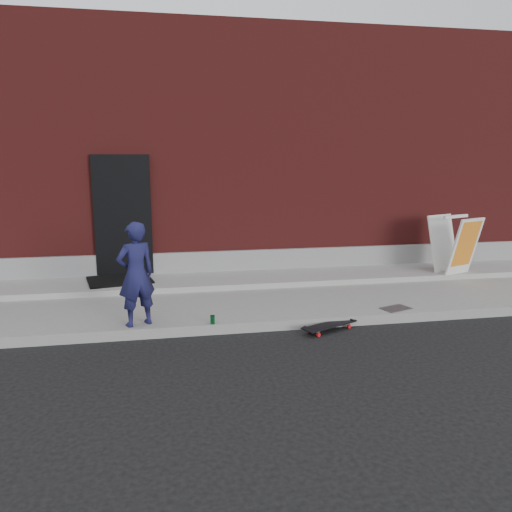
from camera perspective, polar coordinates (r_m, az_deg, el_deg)
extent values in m
plane|color=black|center=(7.36, 4.66, -8.41)|extent=(80.00, 80.00, 0.00)
cube|color=gray|center=(8.73, 2.09, -4.72)|extent=(20.00, 3.00, 0.15)
cube|color=gray|center=(9.55, 0.91, -2.55)|extent=(20.00, 1.20, 0.10)
cube|color=#5B1A19|center=(13.81, -2.92, 11.29)|extent=(20.00, 8.00, 5.00)
cube|color=gray|center=(10.04, 0.27, -0.41)|extent=(20.00, 0.10, 0.40)
cube|color=black|center=(9.74, -14.97, 4.52)|extent=(1.05, 0.12, 2.25)
imported|color=#181843|center=(7.08, -13.56, -2.04)|extent=(0.63, 0.54, 1.47)
cylinder|color=red|center=(7.64, 9.54, -7.56)|extent=(0.07, 0.06, 0.06)
cylinder|color=red|center=(7.51, 10.57, -7.92)|extent=(0.07, 0.06, 0.06)
cylinder|color=red|center=(7.24, 6.12, -8.51)|extent=(0.07, 0.06, 0.06)
cylinder|color=red|center=(7.11, 7.14, -8.91)|extent=(0.07, 0.06, 0.06)
cube|color=#AFAFB4|center=(7.56, 10.06, -7.45)|extent=(0.13, 0.20, 0.02)
cube|color=#AFAFB4|center=(7.16, 6.63, -8.41)|extent=(0.13, 0.20, 0.02)
cube|color=black|center=(7.35, 8.40, -7.78)|extent=(0.88, 0.57, 0.02)
cube|color=silver|center=(10.29, 22.75, 1.00)|extent=(0.74, 0.53, 1.10)
cube|color=silver|center=(10.58, 20.57, 1.41)|extent=(0.74, 0.53, 1.10)
cube|color=gold|center=(10.28, 22.86, 0.67)|extent=(0.61, 0.42, 0.88)
cube|color=silver|center=(10.36, 21.87, 4.22)|extent=(0.65, 0.30, 0.06)
cylinder|color=#177739|center=(7.13, -4.99, -7.26)|extent=(0.09, 0.09, 0.12)
cube|color=black|center=(9.47, -15.31, -2.65)|extent=(1.27, 1.11, 0.03)
cube|color=#5C5D61|center=(8.10, 15.71, -5.80)|extent=(0.51, 0.42, 0.01)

